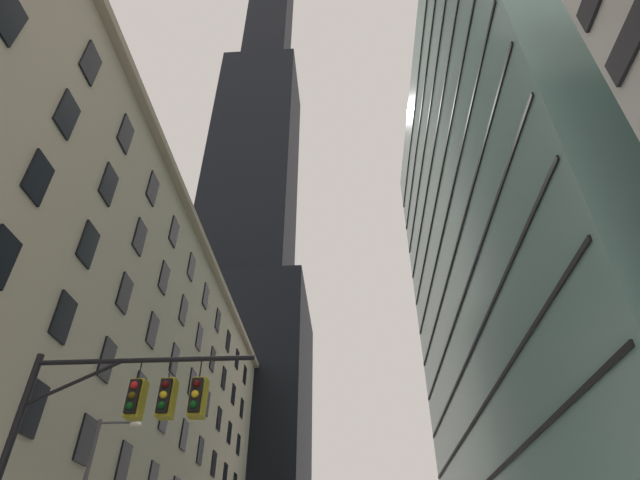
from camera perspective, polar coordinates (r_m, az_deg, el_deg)
station_building at (r=44.15m, az=-24.98°, el=-15.83°), size 14.56×71.78×29.31m
dark_skyscraper at (r=102.55m, az=-8.14°, el=2.24°), size 24.71×24.71×219.39m
glass_office_midrise at (r=46.81m, az=25.68°, el=0.04°), size 19.03×42.12×53.11m
traffic_signal_mast at (r=14.92m, az=-22.17°, el=-18.91°), size 6.40×0.63×7.23m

